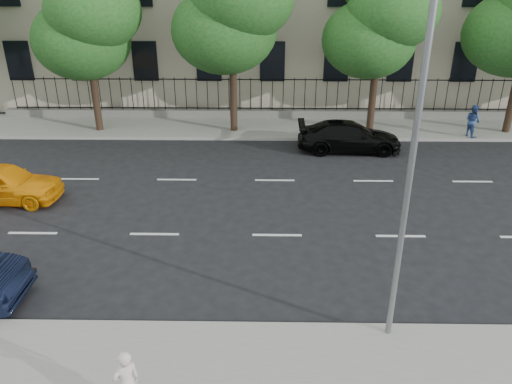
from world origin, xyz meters
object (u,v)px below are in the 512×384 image
at_px(street_light, 409,120).
at_px(yellow_taxi, 2,183).
at_px(black_sedan, 349,137).
at_px(woman_near, 127,383).

height_order(street_light, yellow_taxi, street_light).
distance_m(yellow_taxi, black_sedan, 14.70).
height_order(yellow_taxi, woman_near, woman_near).
height_order(street_light, woman_near, street_light).
bearing_deg(black_sedan, yellow_taxi, 113.89).
bearing_deg(street_light, black_sedan, 85.28).
relative_size(street_light, yellow_taxi, 1.90).
xyz_separation_m(street_light, yellow_taxi, (-12.53, 6.68, -4.43)).
xyz_separation_m(street_light, black_sedan, (1.02, 12.37, -4.45)).
height_order(black_sedan, woman_near, woman_near).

